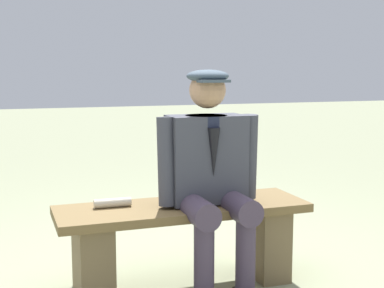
% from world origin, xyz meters
% --- Properties ---
extents(ground_plane, '(30.00, 30.00, 0.00)m').
position_xyz_m(ground_plane, '(0.00, 0.00, 0.00)').
color(ground_plane, gray).
extents(bench, '(1.45, 0.46, 0.48)m').
position_xyz_m(bench, '(0.00, 0.00, 0.30)').
color(bench, brown).
rests_on(bench, ground).
extents(seated_man, '(0.61, 0.60, 1.25)m').
position_xyz_m(seated_man, '(-0.14, 0.07, 0.69)').
color(seated_man, '#3E3F4A').
rests_on(seated_man, ground).
extents(rolled_magazine, '(0.21, 0.05, 0.05)m').
position_xyz_m(rolled_magazine, '(0.39, -0.07, 0.51)').
color(rolled_magazine, beige).
rests_on(rolled_magazine, bench).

